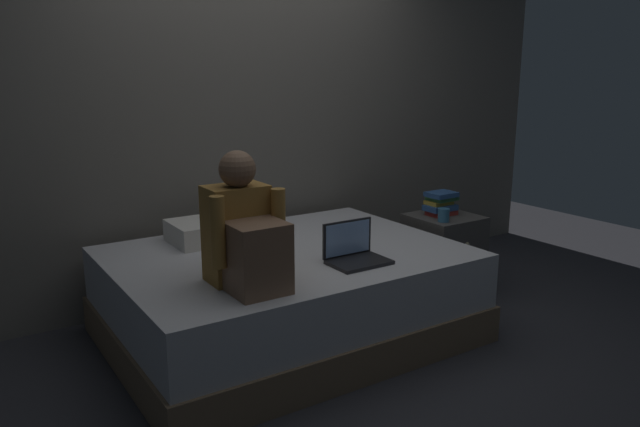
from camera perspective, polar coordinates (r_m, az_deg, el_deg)
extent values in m
plane|color=#2D2D33|center=(3.61, 2.20, -12.22)|extent=(8.00, 8.00, 0.00)
cube|color=slate|center=(4.30, -7.10, 10.45)|extent=(5.60, 0.10, 2.70)
cube|color=#7A6047|center=(3.70, -3.09, -9.79)|extent=(2.00, 1.50, 0.21)
cube|color=silver|center=(3.61, -3.14, -5.92)|extent=(1.96, 1.46, 0.32)
cube|color=#474442|center=(4.42, 11.42, -3.74)|extent=(0.44, 0.44, 0.56)
sphere|color=gray|center=(4.24, 13.57, -2.85)|extent=(0.04, 0.04, 0.04)
cube|color=olive|center=(3.04, -7.81, -1.84)|extent=(0.30, 0.20, 0.48)
sphere|color=brown|center=(2.95, -7.75, 4.14)|extent=(0.18, 0.18, 0.18)
cube|color=brown|center=(2.87, -5.86, -4.16)|extent=(0.26, 0.24, 0.34)
cylinder|color=olive|center=(2.84, -9.53, -1.74)|extent=(0.07, 0.07, 0.34)
cylinder|color=olive|center=(2.98, -3.90, -0.88)|extent=(0.07, 0.07, 0.34)
cube|color=black|center=(3.32, 3.69, -4.58)|extent=(0.32, 0.22, 0.02)
cube|color=black|center=(3.38, 2.55, -2.30)|extent=(0.32, 0.01, 0.20)
cube|color=#8CB2EA|center=(3.37, 2.63, -2.33)|extent=(0.29, 0.00, 0.18)
cube|color=silver|center=(3.83, -9.63, -1.46)|extent=(0.56, 0.36, 0.13)
cube|color=#9E2D28|center=(4.36, 11.30, 0.09)|extent=(0.20, 0.13, 0.03)
cube|color=#284C84|center=(4.34, 11.18, 0.55)|extent=(0.22, 0.14, 0.04)
cube|color=gold|center=(4.35, 11.06, 1.03)|extent=(0.17, 0.13, 0.03)
cube|color=#387042|center=(4.36, 11.36, 1.43)|extent=(0.18, 0.15, 0.03)
cube|color=#284C84|center=(4.33, 11.29, 1.77)|extent=(0.19, 0.16, 0.03)
cylinder|color=teal|center=(4.16, 11.50, -0.15)|extent=(0.08, 0.08, 0.09)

